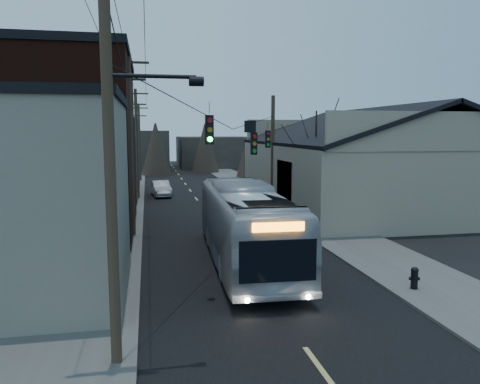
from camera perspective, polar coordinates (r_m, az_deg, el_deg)
name	(u,v)px	position (r m, az deg, el deg)	size (l,w,h in m)	color
road_surface	(199,202)	(39.24, -5.05, -1.25)	(9.00, 110.00, 0.02)	black
sidewalk_left	(119,204)	(39.09, -14.57, -1.42)	(4.00, 110.00, 0.12)	#474744
sidewalk_right	(274,199)	(40.43, 4.15, -0.91)	(4.00, 110.00, 0.12)	#474744
building_clapboard	(7,200)	(18.40, -26.50, -0.86)	(8.00, 8.00, 7.00)	slate
building_brick	(43,147)	(29.19, -22.92, 5.06)	(10.00, 12.00, 10.00)	black
building_left_far	(87,158)	(44.96, -18.10, 3.98)	(9.00, 14.00, 7.00)	#332F29
warehouse	(372,173)	(37.82, 15.77, 2.27)	(16.16, 20.60, 7.73)	gray
building_far_left	(135,150)	(73.65, -12.70, 4.97)	(10.00, 12.00, 6.00)	#332F29
building_far_right	(214,152)	(79.43, -3.15, 4.94)	(12.00, 14.00, 5.00)	#332F29
bare_tree	(315,167)	(30.57, 9.17, 3.00)	(0.40, 0.40, 7.20)	black
utility_lines	(162,145)	(32.74, -9.49, 5.66)	(11.24, 45.28, 10.50)	#382B1E
bus	(245,225)	(20.98, 0.66, -4.02)	(2.93, 12.51, 3.48)	#A8ACB4
parked_car	(161,189)	(43.29, -9.64, 0.42)	(1.50, 4.31, 1.42)	#999BA0
fire_hydrant	(414,277)	(18.68, 20.50, -9.67)	(0.40, 0.28, 0.82)	black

